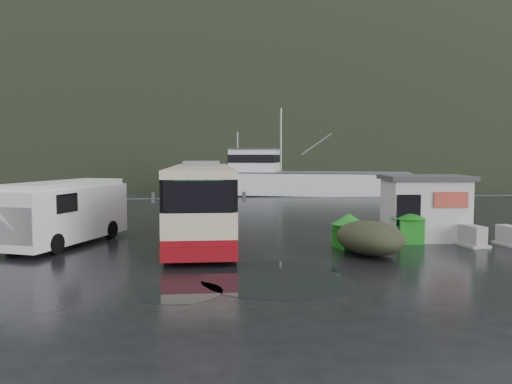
{
  "coord_description": "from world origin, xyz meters",
  "views": [
    {
      "loc": [
        -2.91,
        -19.28,
        3.43
      ],
      "look_at": [
        -0.47,
        3.77,
        1.7
      ],
      "focal_mm": 35.0,
      "sensor_mm": 36.0,
      "label": 1
    }
  ],
  "objects": [
    {
      "name": "ground",
      "position": [
        0.0,
        0.0,
        0.0
      ],
      "size": [
        160.0,
        160.0,
        0.0
      ],
      "primitive_type": "plane",
      "color": "black",
      "rests_on": "ground"
    },
    {
      "name": "harbor_water",
      "position": [
        0.0,
        110.0,
        0.0
      ],
      "size": [
        300.0,
        180.0,
        0.02
      ],
      "primitive_type": "cube",
      "color": "black",
      "rests_on": "ground"
    },
    {
      "name": "quay_edge",
      "position": [
        0.0,
        20.0,
        0.0
      ],
      "size": [
        160.0,
        0.6,
        1.5
      ],
      "primitive_type": "cube",
      "color": "#999993",
      "rests_on": "ground"
    },
    {
      "name": "headland",
      "position": [
        10.0,
        250.0,
        0.0
      ],
      "size": [
        780.0,
        540.0,
        570.0
      ],
      "primitive_type": "ellipsoid",
      "color": "black",
      "rests_on": "ground"
    },
    {
      "name": "coach_bus",
      "position": [
        -2.99,
        1.33,
        0.0
      ],
      "size": [
        2.98,
        11.32,
        3.19
      ],
      "primitive_type": null,
      "rotation": [
        0.0,
        0.0,
        -0.01
      ],
      "color": "beige",
      "rests_on": "ground"
    },
    {
      "name": "white_van",
      "position": [
        -8.18,
        0.28,
        0.0
      ],
      "size": [
        4.06,
        6.18,
        2.45
      ],
      "primitive_type": null,
      "rotation": [
        0.0,
        0.0,
        -0.38
      ],
      "color": "white",
      "rests_on": "ground"
    },
    {
      "name": "waste_bin_left",
      "position": [
        5.01,
        -0.73,
        0.0
      ],
      "size": [
        1.03,
        1.03,
        1.41
      ],
      "primitive_type": null,
      "rotation": [
        0.0,
        0.0,
        -0.02
      ],
      "color": "#157916",
      "rests_on": "ground"
    },
    {
      "name": "waste_bin_right",
      "position": [
        2.41,
        -1.52,
        0.0
      ],
      "size": [
        1.13,
        1.13,
        1.28
      ],
      "primitive_type": null,
      "rotation": [
        0.0,
        0.0,
        0.26
      ],
      "color": "#157916",
      "rests_on": "ground"
    },
    {
      "name": "dome_tent",
      "position": [
        2.78,
        -2.79,
        0.0
      ],
      "size": [
        2.58,
        3.27,
        1.16
      ],
      "primitive_type": null,
      "rotation": [
        0.0,
        0.0,
        0.17
      ],
      "color": "#2B2E1C",
      "rests_on": "ground"
    },
    {
      "name": "ticket_kiosk",
      "position": [
        6.01,
        -0.0,
        0.0
      ],
      "size": [
        3.55,
        2.82,
        2.6
      ],
      "primitive_type": null,
      "rotation": [
        0.0,
        0.0,
        -0.09
      ],
      "color": "beige",
      "rests_on": "ground"
    },
    {
      "name": "jersey_barrier_a",
      "position": [
        7.11,
        -1.49,
        0.0
      ],
      "size": [
        1.01,
        1.67,
        0.78
      ],
      "primitive_type": null,
      "rotation": [
        0.0,
        0.0,
        0.15
      ],
      "color": "#999993",
      "rests_on": "ground"
    },
    {
      "name": "jersey_barrier_b",
      "position": [
        8.66,
        -1.82,
        0.0
      ],
      "size": [
        0.87,
        1.55,
        0.74
      ],
      "primitive_type": null,
      "rotation": [
        0.0,
        0.0,
        0.09
      ],
      "color": "#999993",
      "rests_on": "ground"
    },
    {
      "name": "fishing_trawler",
      "position": [
        7.39,
        29.5,
        0.0
      ],
      "size": [
        23.75,
        12.35,
        9.33
      ],
      "primitive_type": null,
      "rotation": [
        0.0,
        0.0,
        -0.33
      ],
      "color": "white",
      "rests_on": "ground"
    },
    {
      "name": "puddles",
      "position": [
        1.19,
        -3.56,
        0.01
      ],
      "size": [
        15.3,
        13.43,
        0.01
      ],
      "color": "black",
      "rests_on": "ground"
    }
  ]
}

